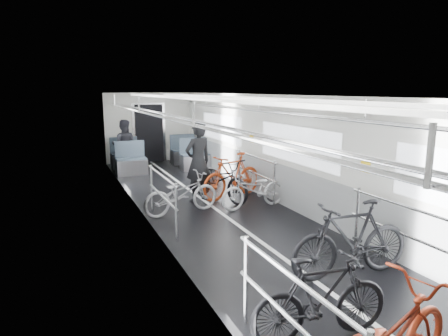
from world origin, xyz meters
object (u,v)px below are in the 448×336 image
Objects in this scene: bike_left_mid at (321,298)px; bike_right_far at (232,176)px; bike_right_near at (351,239)px; bike_right_mid at (254,190)px; bike_left_far at (181,193)px; bike_aisle at (219,179)px; person_seated at (124,145)px; person_standing at (198,162)px.

bike_left_mid is 5.47m from bike_right_far.
bike_right_mid is at bearing -178.65° from bike_right_near.
bike_left_mid is 0.97× the size of bike_right_mid.
bike_right_near reaches higher than bike_left_far.
person_seated reaches higher than bike_aisle.
bike_right_mid is (1.55, -0.25, -0.01)m from bike_left_far.
bike_left_mid reaches higher than bike_right_mid.
bike_right_near is 1.01× the size of bike_right_far.
bike_left_mid is at bearing -121.27° from bike_aisle.
bike_right_near is 4.29m from bike_right_far.
bike_right_mid is at bearing -83.47° from bike_aisle.
bike_aisle is at bearing -159.19° from bike_right_mid.
bike_right_far is 0.90m from person_standing.
bike_aisle reaches higher than bike_left_far.
bike_right_near is 4.41m from person_standing.
person_seated is at bearing -166.37° from bike_right_mid.
person_seated is (-1.85, 5.30, 0.38)m from bike_right_mid.
person_standing is at bearing 1.17° from bike_left_mid.
person_standing is at bearing -49.00° from bike_left_far.
bike_right_mid is at bearing -12.81° from bike_right_far.
person_seated reaches higher than bike_right_far.
bike_left_mid is at bearing 171.86° from bike_left_far.
bike_right_far is (-0.09, 0.94, 0.12)m from bike_right_mid.
person_seated is at bearing 87.80° from bike_aisle.
bike_left_mid is 0.93× the size of bike_left_far.
bike_left_mid is at bearing -33.38° from bike_right_far.
bike_right_mid is 0.86× the size of person_standing.
bike_left_far is at bearing 34.23° from person_standing.
bike_left_far is 0.87× the size of bike_aisle.
person_seated reaches higher than bike_left_far.
bike_aisle is 0.63m from person_standing.
bike_right_mid is (0.27, 3.35, -0.12)m from bike_right_near.
bike_right_near is 3.37m from bike_right_mid.
bike_right_near is at bearing -169.25° from bike_left_far.
person_seated is at bearing -5.24° from bike_left_far.
person_seated is (-0.94, 4.31, -0.11)m from person_standing.
bike_right_mid is at bearing 116.96° from person_standing.
bike_left_mid is 0.83× the size of person_standing.
person_standing is (0.64, 0.75, 0.48)m from bike_left_far.
person_standing is (-0.91, 1.00, 0.50)m from bike_right_mid.
bike_right_far is 0.95× the size of bike_aisle.
bike_right_mid is 1.44m from person_standing.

